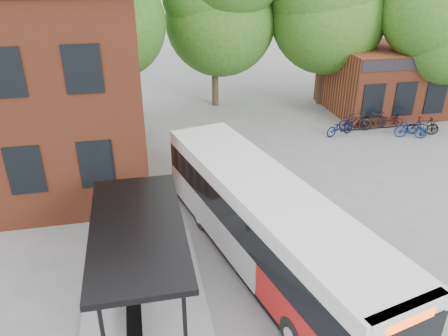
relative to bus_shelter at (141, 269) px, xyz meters
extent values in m
plane|color=slate|center=(4.50, 1.00, -1.45)|extent=(100.00, 100.00, 0.00)
imported|color=#070E47|center=(11.25, 11.23, -0.97)|extent=(1.94, 1.13, 0.96)
imported|color=black|center=(12.41, 11.70, -0.89)|extent=(1.92, 0.88, 1.12)
imported|color=#3E0D0D|center=(12.64, 11.77, -1.02)|extent=(1.72, 0.93, 0.86)
imported|color=black|center=(13.67, 11.72, -0.92)|extent=(1.84, 0.81, 1.07)
imported|color=black|center=(14.76, 11.98, -1.04)|extent=(1.64, 1.05, 0.81)
imported|color=navy|center=(14.91, 10.07, -0.92)|extent=(1.81, 1.12, 1.05)
imported|color=black|center=(16.20, 10.33, -1.05)|extent=(1.63, 1.05, 0.81)
imported|color=black|center=(15.85, 10.39, -0.93)|extent=(1.78, 1.04, 1.03)
camera|label=1|loc=(0.26, -9.68, 7.71)|focal=35.00mm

